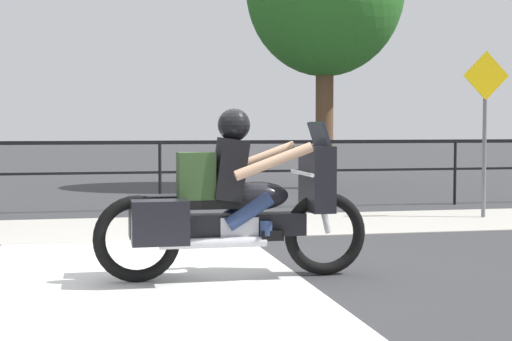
% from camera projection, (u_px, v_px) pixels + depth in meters
% --- Properties ---
extents(ground_plane, '(120.00, 120.00, 0.00)m').
position_uv_depth(ground_plane, '(209.00, 274.00, 7.23)').
color(ground_plane, '#38383A').
extents(sidewalk_band, '(44.00, 2.40, 0.01)m').
position_uv_depth(sidewalk_band, '(173.00, 227.00, 10.56)').
color(sidewalk_band, '#B7B2A8').
rests_on(sidewalk_band, ground).
extents(crosswalk_band, '(2.87, 6.00, 0.01)m').
position_uv_depth(crosswalk_band, '(140.00, 280.00, 6.91)').
color(crosswalk_band, silver).
rests_on(crosswalk_band, ground).
extents(fence_railing, '(36.00, 0.05, 1.13)m').
position_uv_depth(fence_railing, '(160.00, 156.00, 12.53)').
color(fence_railing, black).
rests_on(fence_railing, ground).
extents(motorcycle, '(2.46, 0.76, 1.52)m').
position_uv_depth(motorcycle, '(231.00, 203.00, 6.96)').
color(motorcycle, black).
rests_on(motorcycle, ground).
extents(street_sign, '(0.72, 0.06, 2.46)m').
position_uv_depth(street_sign, '(485.00, 113.00, 11.57)').
color(street_sign, slate).
rests_on(street_sign, ground).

